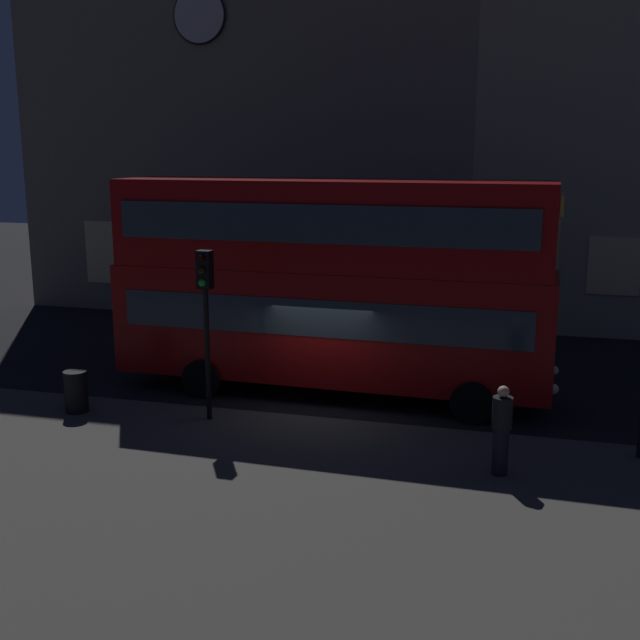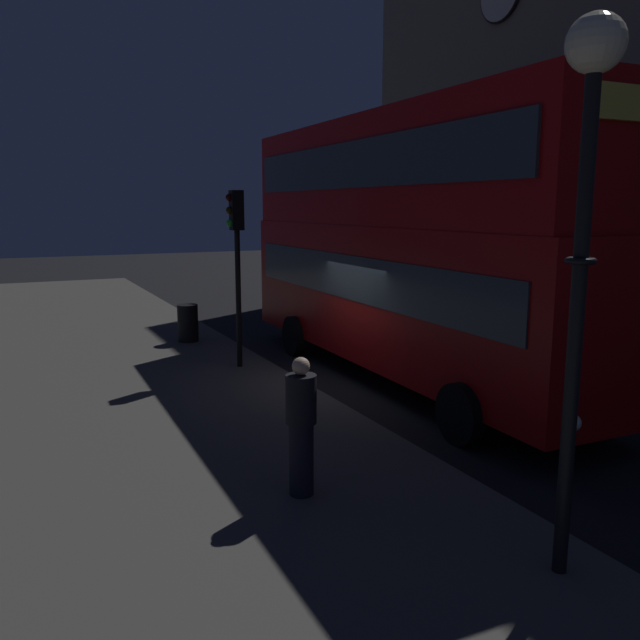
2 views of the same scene
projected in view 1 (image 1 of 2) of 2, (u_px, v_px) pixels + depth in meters
ground_plane at (322, 408)px, 19.03m from camera, size 80.00×80.00×0.00m
sidewalk_slab at (238, 507)px, 13.69m from camera, size 44.00×9.43×0.12m
building_with_clock at (262, 100)px, 31.00m from camera, size 17.24×7.34×16.08m
double_decker_bus at (330, 277)px, 19.56m from camera, size 11.16×2.95×5.44m
traffic_light_near_kerb at (205, 299)px, 17.33m from camera, size 0.33×0.37×3.88m
pedestrian at (501, 429)px, 14.72m from camera, size 0.38×0.38×1.75m
litter_bin at (76, 391)px, 18.35m from camera, size 0.54×0.54×0.98m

